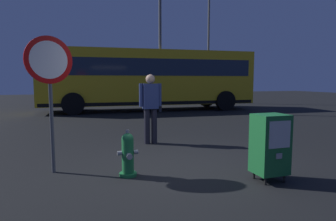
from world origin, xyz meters
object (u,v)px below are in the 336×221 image
at_px(pedestrian, 150,105).
at_px(street_light_near_right, 160,10).
at_px(bus_near, 149,77).
at_px(fire_hydrant, 128,154).
at_px(street_light_near_left, 209,35).
at_px(newspaper_box_primary, 270,144).
at_px(stop_sign, 50,76).

height_order(pedestrian, street_light_near_right, street_light_near_right).
bearing_deg(street_light_near_right, bus_near, 106.94).
relative_size(fire_hydrant, street_light_near_left, 0.09).
xyz_separation_m(fire_hydrant, newspaper_box_primary, (2.00, -0.90, 0.22)).
bearing_deg(bus_near, pedestrian, -101.09).
relative_size(pedestrian, bus_near, 0.16).
bearing_deg(fire_hydrant, pedestrian, 66.19).
height_order(bus_near, street_light_near_left, street_light_near_left).
distance_m(fire_hydrant, pedestrian, 2.47).
xyz_separation_m(pedestrian, street_light_near_left, (6.98, 10.99, 3.61)).
bearing_deg(pedestrian, street_light_near_right, 71.11).
distance_m(newspaper_box_primary, stop_sign, 3.61).
relative_size(street_light_near_left, street_light_near_right, 0.93).
bearing_deg(pedestrian, street_light_near_left, 57.57).
bearing_deg(fire_hydrant, stop_sign, 154.10).
height_order(newspaper_box_primary, stop_sign, stop_sign).
distance_m(stop_sign, pedestrian, 2.75).
height_order(newspaper_box_primary, pedestrian, pedestrian).
relative_size(bus_near, street_light_near_right, 1.25).
relative_size(fire_hydrant, stop_sign, 0.33).
height_order(fire_hydrant, street_light_near_left, street_light_near_left).
xyz_separation_m(newspaper_box_primary, bus_near, (0.97, 10.76, 1.14)).
height_order(stop_sign, bus_near, bus_near).
distance_m(stop_sign, street_light_near_left, 15.84).
distance_m(newspaper_box_primary, street_light_near_left, 15.80).
distance_m(street_light_near_left, street_light_near_right, 6.36).
height_order(street_light_near_left, street_light_near_right, street_light_near_right).
height_order(stop_sign, street_light_near_left, street_light_near_left).
distance_m(newspaper_box_primary, bus_near, 10.86).
bearing_deg(bus_near, fire_hydrant, -103.21).
distance_m(fire_hydrant, street_light_near_right, 10.48).
distance_m(fire_hydrant, street_light_near_left, 15.96).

